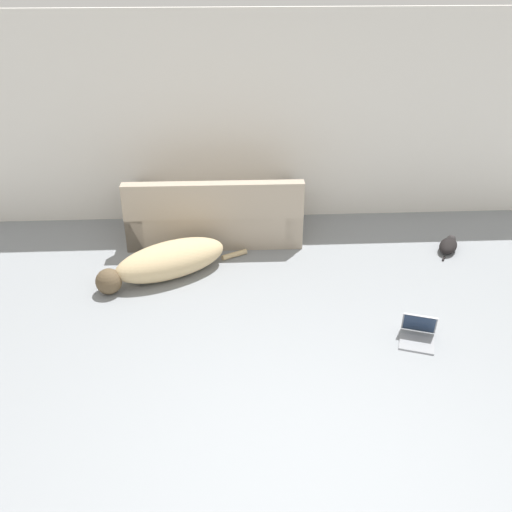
{
  "coord_description": "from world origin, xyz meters",
  "views": [
    {
      "loc": [
        -0.49,
        -2.48,
        3.18
      ],
      "look_at": [
        -0.26,
        1.89,
        0.71
      ],
      "focal_mm": 40.0,
      "sensor_mm": 36.0,
      "label": 1
    }
  ],
  "objects_px": {
    "couch": "(215,217)",
    "laptop_open": "(418,332)",
    "cat": "(448,245)",
    "dog": "(167,261)"
  },
  "relations": [
    {
      "from": "couch",
      "to": "dog",
      "type": "relative_size",
      "value": 1.26
    },
    {
      "from": "couch",
      "to": "cat",
      "type": "height_order",
      "value": "couch"
    },
    {
      "from": "couch",
      "to": "cat",
      "type": "relative_size",
      "value": 4.1
    },
    {
      "from": "couch",
      "to": "cat",
      "type": "xyz_separation_m",
      "value": [
        2.68,
        -0.49,
        -0.2
      ]
    },
    {
      "from": "couch",
      "to": "laptop_open",
      "type": "relative_size",
      "value": 4.98
    },
    {
      "from": "cat",
      "to": "laptop_open",
      "type": "bearing_deg",
      "value": -178.03
    },
    {
      "from": "dog",
      "to": "cat",
      "type": "xyz_separation_m",
      "value": [
        3.19,
        0.41,
        -0.12
      ]
    },
    {
      "from": "couch",
      "to": "laptop_open",
      "type": "distance_m",
      "value": 2.8
    },
    {
      "from": "dog",
      "to": "couch",
      "type": "bearing_deg",
      "value": -146.96
    },
    {
      "from": "couch",
      "to": "laptop_open",
      "type": "bearing_deg",
      "value": 131.48
    }
  ]
}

